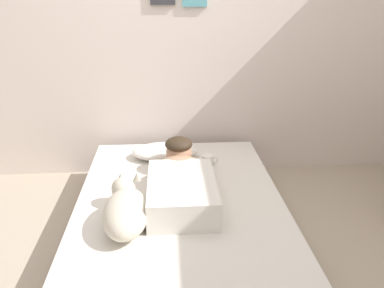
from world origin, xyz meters
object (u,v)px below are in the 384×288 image
object	(u,v)px
pillow	(165,151)
coffee_cup	(208,160)
dog	(126,210)
person_lying	(181,181)
bed	(180,216)
cell_phone	(201,188)

from	to	relation	value
pillow	coffee_cup	size ratio (longest dim) A/B	4.16
pillow	dog	xyz separation A→B (m)	(-0.23, -0.96, 0.05)
pillow	person_lying	xyz separation A→B (m)	(0.10, -0.62, 0.05)
bed	coffee_cup	size ratio (longest dim) A/B	15.58
pillow	coffee_cup	bearing A→B (deg)	-24.17
dog	cell_phone	distance (m)	0.63
bed	pillow	bearing A→B (deg)	98.54
bed	pillow	size ratio (longest dim) A/B	3.75
person_lying	cell_phone	distance (m)	0.19
bed	person_lying	size ratio (longest dim) A/B	2.12
bed	coffee_cup	distance (m)	0.57
bed	cell_phone	bearing A→B (deg)	30.68
person_lying	dog	world-z (taller)	person_lying
bed	dog	size ratio (longest dim) A/B	3.39
bed	person_lying	world-z (taller)	person_lying
person_lying	coffee_cup	size ratio (longest dim) A/B	7.36
person_lying	dog	distance (m)	0.47
bed	dog	world-z (taller)	dog
pillow	coffee_cup	distance (m)	0.36
bed	cell_phone	world-z (taller)	cell_phone
bed	pillow	distance (m)	0.68
pillow	dog	world-z (taller)	dog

